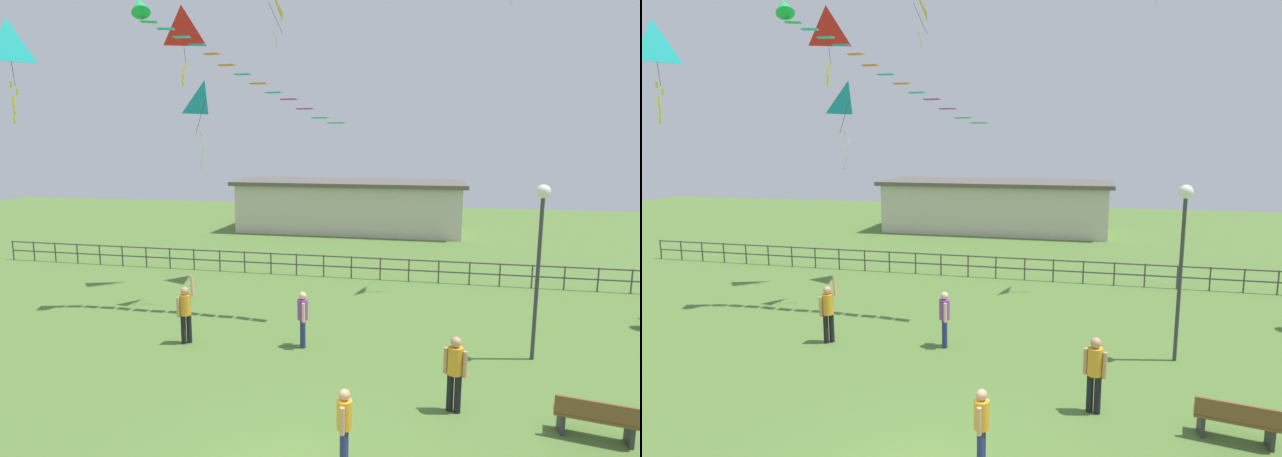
{
  "view_description": "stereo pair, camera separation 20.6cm",
  "coord_description": "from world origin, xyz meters",
  "views": [
    {
      "loc": [
        2.11,
        -7.51,
        5.76
      ],
      "look_at": [
        -0.94,
        6.68,
        3.35
      ],
      "focal_mm": 29.4,
      "sensor_mm": 36.0,
      "label": 1
    },
    {
      "loc": [
        2.31,
        -7.46,
        5.76
      ],
      "look_at": [
        -0.94,
        6.68,
        3.35
      ],
      "focal_mm": 29.4,
      "sensor_mm": 36.0,
      "label": 2
    }
  ],
  "objects": [
    {
      "name": "person_0",
      "position": [
        2.71,
        3.38,
        0.97
      ],
      "size": [
        0.49,
        0.31,
        1.69
      ],
      "color": "black",
      "rests_on": "ground_plane"
    },
    {
      "name": "person_4",
      "position": [
        -4.69,
        5.77,
        0.99
      ],
      "size": [
        0.49,
        0.4,
        1.97
      ],
      "color": "black",
      "rests_on": "ground_plane"
    },
    {
      "name": "kite_4",
      "position": [
        -11.01,
        7.12,
        8.75
      ],
      "size": [
        0.92,
        1.06,
        3.23
      ],
      "color": "#19B2B2"
    },
    {
      "name": "kite_5",
      "position": [
        -7.13,
        11.21,
        9.91
      ],
      "size": [
        1.33,
        1.21,
        2.77
      ],
      "color": "red"
    },
    {
      "name": "streamer_kite",
      "position": [
        -6.59,
        8.6,
        9.63
      ],
      "size": [
        7.18,
        1.0,
        4.13
      ],
      "color": "#1EB759"
    },
    {
      "name": "kite_1",
      "position": [
        -5.37,
        9.1,
        6.99
      ],
      "size": [
        1.09,
        1.01,
        2.85
      ],
      "color": "#198CD1"
    },
    {
      "name": "lamppost",
      "position": [
        4.87,
        6.66,
        3.38
      ],
      "size": [
        0.36,
        0.36,
        4.69
      ],
      "color": "#38383D",
      "rests_on": "ground_plane"
    },
    {
      "name": "waterfront_railing",
      "position": [
        -0.41,
        14.0,
        0.62
      ],
      "size": [
        36.03,
        0.06,
        0.95
      ],
      "color": "#4C4742",
      "rests_on": "ground_plane"
    },
    {
      "name": "person_1",
      "position": [
        0.73,
        0.94,
        0.86
      ],
      "size": [
        0.28,
        0.45,
        1.5
      ],
      "color": "navy",
      "rests_on": "ground_plane"
    },
    {
      "name": "person_5",
      "position": [
        -1.34,
        6.21,
        0.92
      ],
      "size": [
        0.3,
        0.46,
        1.61
      ],
      "color": "navy",
      "rests_on": "ground_plane"
    },
    {
      "name": "kite_2",
      "position": [
        -4.29,
        12.88,
        11.0
      ],
      "size": [
        0.92,
        1.14,
        2.27
      ],
      "color": "yellow"
    },
    {
      "name": "pavilion_building",
      "position": [
        -3.13,
        26.0,
        1.65
      ],
      "size": [
        14.57,
        5.48,
        3.26
      ],
      "color": "beige",
      "rests_on": "ground_plane"
    },
    {
      "name": "park_bench",
      "position": [
        5.37,
        2.84,
        0.46
      ],
      "size": [
        1.55,
        0.68,
        0.85
      ],
      "color": "brown",
      "rests_on": "ground_plane"
    }
  ]
}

